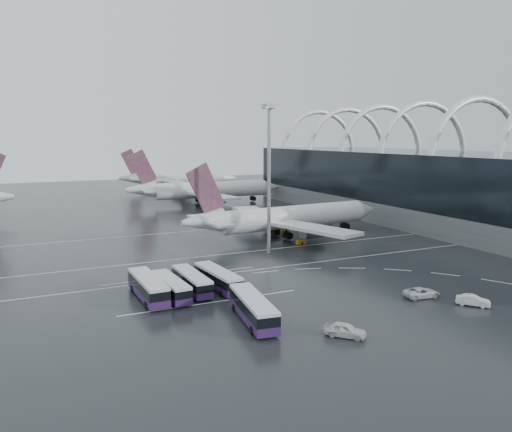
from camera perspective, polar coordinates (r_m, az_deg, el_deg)
name	(u,v)px	position (r m, az deg, el deg)	size (l,w,h in m)	color
ground	(298,262)	(99.78, 4.79, -5.21)	(420.00, 420.00, 0.00)	black
terminal	(453,185)	(151.67, 21.55, 3.27)	(42.00, 160.00, 34.90)	slate
lane_marking_near	(303,264)	(98.11, 5.38, -5.47)	(120.00, 0.25, 0.01)	silver
lane_marking_mid	(271,249)	(110.04, 1.68, -3.82)	(120.00, 0.25, 0.01)	silver
lane_marking_far	(224,228)	(135.10, -3.68, -1.41)	(120.00, 0.25, 0.01)	silver
bus_bay_line_south	(212,302)	(76.07, -5.08, -9.81)	(28.00, 0.25, 0.01)	silver
bus_bay_line_north	(181,276)	(90.60, -8.58, -6.76)	(28.00, 0.25, 0.01)	silver
airliner_main	(285,218)	(122.48, 3.32, -0.25)	(55.89, 48.84, 18.92)	silver
airliner_gate_b	(203,190)	(183.49, -6.04, 2.94)	(58.09, 52.33, 20.21)	silver
airliner_gate_c	(177,180)	(233.39, -9.03, 4.12)	(53.86, 49.04, 19.23)	silver
bus_row_near_a	(148,287)	(78.76, -12.23, -7.92)	(3.58, 13.71, 3.35)	#2C1645
bus_row_near_b	(171,287)	(78.89, -9.74, -7.97)	(3.44, 12.16, 2.96)	#2C1645
bus_row_near_c	(192,281)	(81.23, -7.36, -7.39)	(3.21, 12.38, 3.03)	#2C1645
bus_row_near_d	(218,278)	(82.15, -4.40, -7.10)	(4.01, 13.00, 3.15)	#2C1645
bus_row_far_c	(253,308)	(68.00, -0.35, -10.46)	(4.87, 13.90, 3.35)	#2C1645
van_curve_a	(422,293)	(81.87, 18.40, -8.30)	(2.59, 5.63, 1.56)	silver
van_curve_b	(345,330)	(64.33, 10.15, -12.69)	(2.09, 5.19, 1.77)	silver
van_curve_c	(473,300)	(80.80, 23.56, -8.84)	(1.65, 4.72, 1.56)	silver
floodlight_mast	(269,161)	(103.80, 1.51, 6.31)	(2.38, 2.38, 31.09)	gray
gse_cart_belly_b	(328,225)	(137.88, 8.23, -0.99)	(2.46, 1.45, 1.34)	slate
gse_cart_belly_c	(301,241)	(115.97, 5.15, -2.90)	(2.12, 1.25, 1.16)	#B57418
gse_cart_belly_e	(285,229)	(131.76, 3.36, -1.44)	(1.99, 1.18, 1.09)	#B57418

